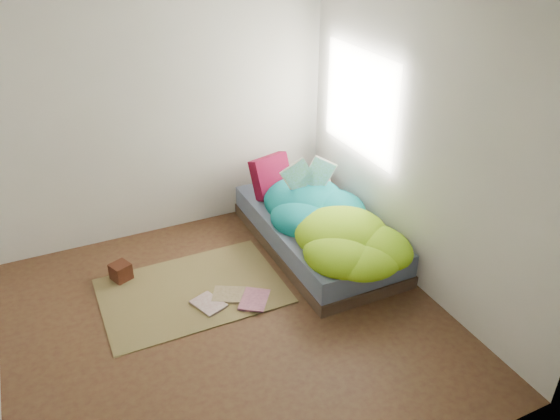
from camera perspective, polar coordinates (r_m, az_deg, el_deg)
The scene contains 12 objects.
ground at distance 4.68m, azimuth -5.31°, elevation -11.71°, with size 3.50×3.50×0.00m, color #44251A.
room_walls at distance 3.82m, azimuth -6.28°, elevation 7.09°, with size 3.54×3.54×2.62m.
bed at distance 5.52m, azimuth 3.87°, elevation -2.36°, with size 1.00×2.00×0.34m.
duvet at distance 5.18m, azimuth 5.16°, elevation -0.30°, with size 0.96×1.84×0.34m, color #076174, non-canonical shape.
rug at distance 5.05m, azimuth -9.14°, elevation -8.32°, with size 1.60×1.10×0.01m, color brown.
pillow_floral at distance 6.00m, azimuth 2.33°, elevation 3.06°, with size 0.60×0.38×0.14m, color beige.
pillow_magenta at distance 5.77m, azimuth -0.91°, elevation 3.57°, with size 0.43×0.13×0.43m, color #520525.
open_book at distance 5.37m, azimuth 3.09°, elevation 4.64°, with size 0.46×0.10×0.28m, color #2B8439, non-canonical shape.
wooden_box at distance 5.29m, azimuth -16.30°, elevation -6.19°, with size 0.16×0.16×0.16m, color #37180C.
floor_book_a at distance 4.81m, azimuth -8.45°, elevation -10.25°, with size 0.21×0.29×0.02m, color beige.
floor_book_b at distance 4.88m, azimuth -4.04°, elevation -9.21°, with size 0.23×0.31×0.03m, color #BD6D88.
floor_book_c at distance 4.85m, azimuth -5.38°, elevation -9.64°, with size 0.23×0.31×0.02m, color tan.
Camera 1 is at (-1.11, -3.35, 3.07)m, focal length 35.00 mm.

